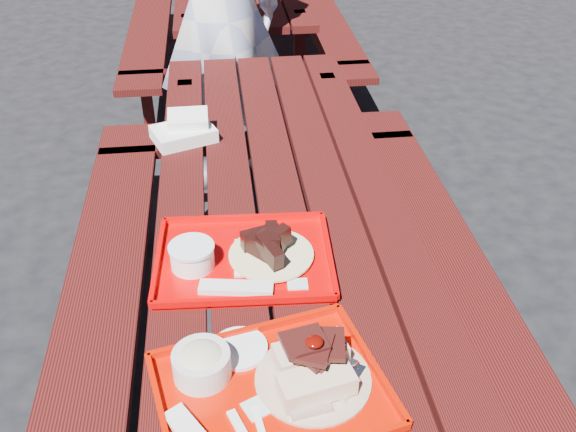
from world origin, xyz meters
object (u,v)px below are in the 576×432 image
Objects in this scene: near_tray at (268,376)px; far_tray at (241,257)px; picnic_table_near at (282,256)px; person at (220,15)px.

near_tray reaches higher than far_tray.
picnic_table_near is 4.53× the size of near_tray.
near_tray is 1.11× the size of far_tray.
far_tray is (-0.14, -0.26, 0.21)m from picnic_table_near.
near_tray is 0.42m from far_tray.
picnic_table_near is 1.45m from person.
near_tray is at bearing -98.82° from picnic_table_near.
far_tray is (-0.03, 0.42, -0.01)m from near_tray.
picnic_table_near is 0.36m from far_tray.
near_tray is 0.30× the size of person.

